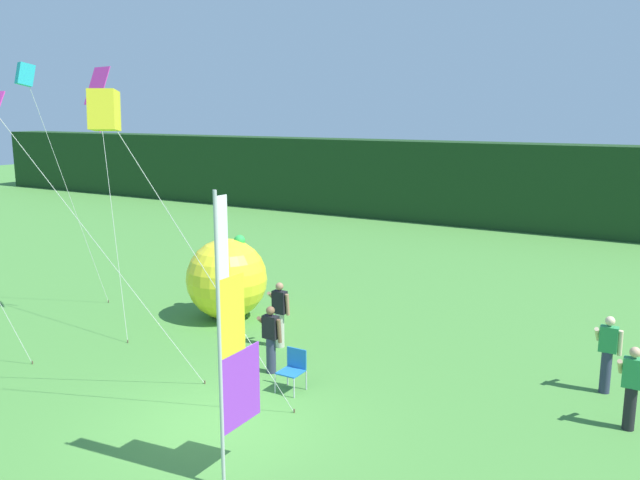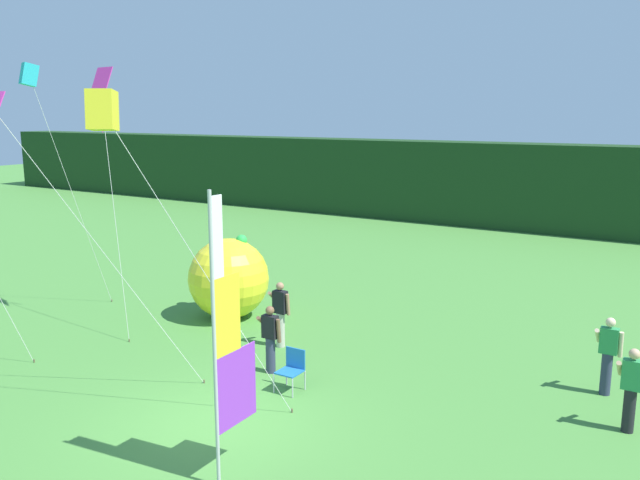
{
  "view_description": "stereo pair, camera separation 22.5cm",
  "coord_description": "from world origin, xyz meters",
  "px_view_note": "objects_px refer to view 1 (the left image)",
  "views": [
    {
      "loc": [
        7.53,
        -8.9,
        5.88
      ],
      "look_at": [
        -0.08,
        3.9,
        2.93
      ],
      "focal_mm": 36.5,
      "sensor_mm": 36.0,
      "label": 1
    },
    {
      "loc": [
        7.72,
        -8.78,
        5.88
      ],
      "look_at": [
        -0.08,
        3.9,
        2.93
      ],
      "focal_mm": 36.5,
      "sensor_mm": 36.0,
      "label": 2
    }
  ],
  "objects_px": {
    "kite_magenta_diamond_2": "(10,134)",
    "kite_magenta_diamond_3": "(98,95)",
    "person_near_banner": "(271,338)",
    "inflatable_balloon": "(227,279)",
    "kite_cyan_box_4": "(26,76)",
    "kite_yellow_box_0": "(105,112)",
    "person_far_left": "(280,313)",
    "folding_chair": "(293,367)",
    "person_far_right": "(607,352)",
    "banner_flag": "(232,345)",
    "person_mid_field": "(632,386)"
  },
  "relations": [
    {
      "from": "kite_yellow_box_0",
      "to": "kite_magenta_diamond_3",
      "type": "relative_size",
      "value": 0.89
    },
    {
      "from": "person_far_left",
      "to": "kite_magenta_diamond_3",
      "type": "bearing_deg",
      "value": -171.0
    },
    {
      "from": "banner_flag",
      "to": "kite_cyan_box_4",
      "type": "bearing_deg",
      "value": 158.07
    },
    {
      "from": "folding_chair",
      "to": "kite_cyan_box_4",
      "type": "relative_size",
      "value": 0.12
    },
    {
      "from": "person_mid_field",
      "to": "inflatable_balloon",
      "type": "bearing_deg",
      "value": 172.15
    },
    {
      "from": "person_far_left",
      "to": "person_far_right",
      "type": "relative_size",
      "value": 1.0
    },
    {
      "from": "person_far_left",
      "to": "person_far_right",
      "type": "bearing_deg",
      "value": 9.52
    },
    {
      "from": "kite_cyan_box_4",
      "to": "kite_magenta_diamond_3",
      "type": "bearing_deg",
      "value": 8.96
    },
    {
      "from": "kite_magenta_diamond_2",
      "to": "kite_cyan_box_4",
      "type": "distance_m",
      "value": 6.8
    },
    {
      "from": "kite_magenta_diamond_2",
      "to": "kite_magenta_diamond_3",
      "type": "bearing_deg",
      "value": 121.59
    },
    {
      "from": "folding_chair",
      "to": "kite_yellow_box_0",
      "type": "distance_m",
      "value": 6.43
    },
    {
      "from": "person_far_left",
      "to": "kite_magenta_diamond_2",
      "type": "relative_size",
      "value": 0.27
    },
    {
      "from": "person_near_banner",
      "to": "person_far_left",
      "type": "relative_size",
      "value": 0.94
    },
    {
      "from": "folding_chair",
      "to": "banner_flag",
      "type": "bearing_deg",
      "value": -72.59
    },
    {
      "from": "person_far_left",
      "to": "inflatable_balloon",
      "type": "xyz_separation_m",
      "value": [
        -2.65,
        1.2,
        0.27
      ]
    },
    {
      "from": "inflatable_balloon",
      "to": "kite_cyan_box_4",
      "type": "relative_size",
      "value": 0.33
    },
    {
      "from": "person_mid_field",
      "to": "kite_cyan_box_4",
      "type": "xyz_separation_m",
      "value": [
        -15.71,
        -0.92,
        5.97
      ]
    },
    {
      "from": "banner_flag",
      "to": "kite_yellow_box_0",
      "type": "height_order",
      "value": "kite_yellow_box_0"
    },
    {
      "from": "banner_flag",
      "to": "kite_magenta_diamond_2",
      "type": "distance_m",
      "value": 6.07
    },
    {
      "from": "person_far_left",
      "to": "person_near_banner",
      "type": "bearing_deg",
      "value": -62.82
    },
    {
      "from": "person_far_left",
      "to": "kite_yellow_box_0",
      "type": "height_order",
      "value": "kite_yellow_box_0"
    },
    {
      "from": "banner_flag",
      "to": "kite_magenta_diamond_3",
      "type": "relative_size",
      "value": 0.68
    },
    {
      "from": "banner_flag",
      "to": "kite_magenta_diamond_2",
      "type": "bearing_deg",
      "value": 179.68
    },
    {
      "from": "person_near_banner",
      "to": "inflatable_balloon",
      "type": "relative_size",
      "value": 0.65
    },
    {
      "from": "person_far_right",
      "to": "kite_magenta_diamond_2",
      "type": "relative_size",
      "value": 0.27
    },
    {
      "from": "person_far_right",
      "to": "kite_magenta_diamond_2",
      "type": "xyz_separation_m",
      "value": [
        -9.88,
        -6.6,
        4.56
      ]
    },
    {
      "from": "person_mid_field",
      "to": "kite_magenta_diamond_2",
      "type": "xyz_separation_m",
      "value": [
        -10.49,
        -5.07,
        4.6
      ]
    },
    {
      "from": "kite_magenta_diamond_2",
      "to": "person_far_right",
      "type": "bearing_deg",
      "value": 33.77
    },
    {
      "from": "banner_flag",
      "to": "kite_magenta_diamond_3",
      "type": "height_order",
      "value": "kite_magenta_diamond_3"
    },
    {
      "from": "folding_chair",
      "to": "kite_magenta_diamond_3",
      "type": "relative_size",
      "value": 0.13
    },
    {
      "from": "banner_flag",
      "to": "person_near_banner",
      "type": "height_order",
      "value": "banner_flag"
    },
    {
      "from": "inflatable_balloon",
      "to": "banner_flag",
      "type": "bearing_deg",
      "value": -50.55
    },
    {
      "from": "banner_flag",
      "to": "kite_yellow_box_0",
      "type": "relative_size",
      "value": 0.76
    },
    {
      "from": "kite_magenta_diamond_2",
      "to": "kite_cyan_box_4",
      "type": "height_order",
      "value": "kite_cyan_box_4"
    },
    {
      "from": "kite_magenta_diamond_2",
      "to": "person_near_banner",
      "type": "bearing_deg",
      "value": 50.7
    },
    {
      "from": "kite_yellow_box_0",
      "to": "kite_cyan_box_4",
      "type": "distance_m",
      "value": 8.35
    },
    {
      "from": "kite_magenta_diamond_3",
      "to": "kite_cyan_box_4",
      "type": "xyz_separation_m",
      "value": [
        -2.43,
        -0.38,
        0.52
      ]
    },
    {
      "from": "person_near_banner",
      "to": "kite_cyan_box_4",
      "type": "height_order",
      "value": "kite_cyan_box_4"
    },
    {
      "from": "kite_yellow_box_0",
      "to": "kite_cyan_box_4",
      "type": "bearing_deg",
      "value": 152.91
    },
    {
      "from": "inflatable_balloon",
      "to": "person_near_banner",
      "type": "bearing_deg",
      "value": -38.2
    },
    {
      "from": "person_near_banner",
      "to": "kite_yellow_box_0",
      "type": "xyz_separation_m",
      "value": [
        -0.99,
        -3.49,
        5.04
      ]
    },
    {
      "from": "person_far_left",
      "to": "kite_magenta_diamond_2",
      "type": "bearing_deg",
      "value": -114.15
    },
    {
      "from": "person_near_banner",
      "to": "kite_cyan_box_4",
      "type": "distance_m",
      "value": 10.31
    },
    {
      "from": "kite_yellow_box_0",
      "to": "person_mid_field",
      "type": "bearing_deg",
      "value": 29.44
    },
    {
      "from": "banner_flag",
      "to": "kite_cyan_box_4",
      "type": "distance_m",
      "value": 12.08
    },
    {
      "from": "person_mid_field",
      "to": "kite_yellow_box_0",
      "type": "height_order",
      "value": "kite_yellow_box_0"
    },
    {
      "from": "kite_magenta_diamond_3",
      "to": "kite_yellow_box_0",
      "type": "bearing_deg",
      "value": -39.99
    },
    {
      "from": "kite_magenta_diamond_3",
      "to": "folding_chair",
      "type": "bearing_deg",
      "value": -9.8
    },
    {
      "from": "person_mid_field",
      "to": "kite_cyan_box_4",
      "type": "relative_size",
      "value": 0.23
    },
    {
      "from": "person_near_banner",
      "to": "person_far_left",
      "type": "distance_m",
      "value": 1.67
    }
  ]
}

